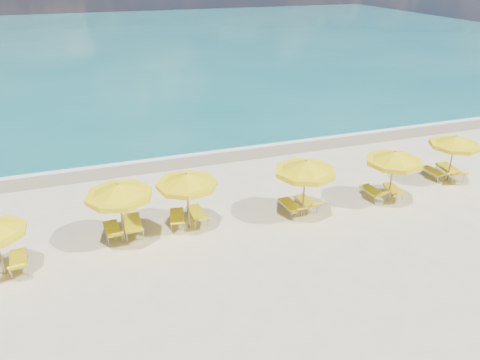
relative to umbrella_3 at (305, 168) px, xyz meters
name	(u,v)px	position (x,y,z in m)	size (l,w,h in m)	color
ground_plane	(252,221)	(-2.16, 0.27, -2.19)	(120.00, 120.00, 0.00)	beige
ocean	(122,43)	(-2.16, 48.27, -2.19)	(120.00, 80.00, 0.30)	#126467
wet_sand_band	(205,156)	(-2.16, 7.67, -2.19)	(120.00, 2.60, 0.01)	tan
foam_line	(201,151)	(-2.16, 8.47, -2.19)	(120.00, 1.20, 0.03)	white
whitecap_near	(83,117)	(-8.16, 17.27, -2.19)	(14.00, 0.36, 0.05)	white
whitecap_far	(242,79)	(5.84, 24.27, -2.19)	(18.00, 0.30, 0.05)	white
umbrella_1	(119,192)	(-7.30, 0.40, -0.05)	(2.81, 2.81, 2.51)	tan
umbrella_2	(187,181)	(-4.72, 0.63, -0.11)	(2.76, 2.76, 2.43)	tan
umbrella_3	(305,168)	(0.00, 0.00, 0.00)	(2.63, 2.63, 2.57)	tan
umbrella_4	(394,158)	(4.15, -0.11, -0.10)	(2.84, 2.84, 2.45)	tan
umbrella_5	(455,142)	(8.19, 0.81, -0.19)	(2.51, 2.51, 2.35)	tan
lounger_0_right	(19,263)	(-10.95, -0.12, -1.98)	(0.72, 1.74, 0.78)	#A5A8AD
lounger_1_left	(113,233)	(-7.68, 0.86, -1.98)	(0.68, 1.74, 0.77)	#A5A8AD
lounger_1_right	(133,228)	(-6.89, 0.90, -1.94)	(0.73, 2.05, 0.89)	#A5A8AD
lounger_2_left	(177,220)	(-5.11, 1.04, -1.98)	(0.85, 1.79, 0.67)	#A5A8AD
lounger_2_right	(197,216)	(-4.27, 1.05, -1.98)	(0.66, 1.80, 0.68)	#A5A8AD
lounger_3_left	(290,208)	(-0.37, 0.43, -1.98)	(0.69, 1.74, 0.71)	#A5A8AD
lounger_3_right	(306,204)	(0.42, 0.50, -1.99)	(0.61, 1.62, 0.77)	#A5A8AD
lounger_4_left	(372,194)	(3.68, 0.43, -1.98)	(0.65, 1.64, 0.79)	#A5A8AD
lounger_4_right	(393,192)	(4.69, 0.29, -1.99)	(0.84, 1.70, 0.64)	#A5A8AD
lounger_5_left	(433,174)	(7.72, 1.26, -1.98)	(0.76, 1.75, 0.74)	#A5A8AD
lounger_5_right	(450,173)	(8.57, 1.09, -1.94)	(0.89, 2.10, 0.86)	#A5A8AD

